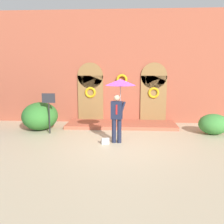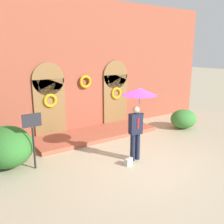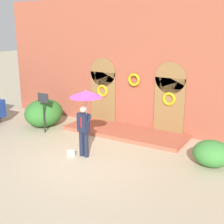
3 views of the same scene
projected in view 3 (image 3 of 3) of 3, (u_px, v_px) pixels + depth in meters
The scene contains 7 objects.
ground_plane at pixel (82, 160), 10.66m from camera, with size 80.00×80.00×0.00m, color tan.
building_facade at pixel (137, 68), 13.39m from camera, with size 14.00×2.30×5.60m.
person_with_umbrella at pixel (85, 104), 10.38m from camera, with size 1.10×1.10×2.36m.
handbag at pixel (71, 153), 10.94m from camera, with size 0.28×0.12×0.22m, color #B7B7B2.
sign_post at pixel (43, 106), 13.05m from camera, with size 0.56×0.06×1.72m.
shrub_left at pixel (44, 113), 14.07m from camera, with size 1.57×1.86×1.24m, color #2D6B28.
shrub_right at pixel (212, 154), 10.06m from camera, with size 1.24×1.10×0.86m, color #387A33.
Camera 3 is at (5.88, -7.95, 4.40)m, focal length 50.00 mm.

